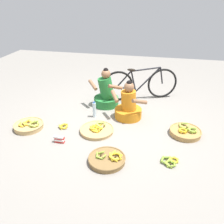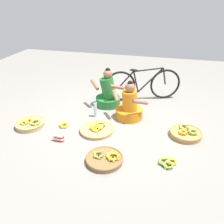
{
  "view_description": "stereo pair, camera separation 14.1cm",
  "coord_description": "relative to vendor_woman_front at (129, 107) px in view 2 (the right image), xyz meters",
  "views": [
    {
      "loc": [
        0.73,
        -3.61,
        2.21
      ],
      "look_at": [
        0.0,
        -0.2,
        0.35
      ],
      "focal_mm": 36.92,
      "sensor_mm": 36.0,
      "label": 1
    },
    {
      "loc": [
        0.87,
        -3.58,
        2.21
      ],
      "look_at": [
        0.0,
        -0.2,
        0.35
      ],
      "focal_mm": 36.92,
      "sensor_mm": 36.0,
      "label": 2
    }
  ],
  "objects": [
    {
      "name": "ground_plane",
      "position": [
        -0.21,
        -0.3,
        -0.24
      ],
      "size": [
        10.0,
        10.0,
        0.0
      ],
      "primitive_type": "plane",
      "color": "gray"
    },
    {
      "name": "banana_basket_near_vendor",
      "position": [
        -0.1,
        -1.37,
        -0.19
      ],
      "size": [
        0.54,
        0.54,
        0.15
      ],
      "color": "brown",
      "rests_on": "ground"
    },
    {
      "name": "banana_basket_near_bicycle",
      "position": [
        -0.46,
        -0.63,
        -0.2
      ],
      "size": [
        0.6,
        0.6,
        0.13
      ],
      "color": "tan",
      "rests_on": "ground"
    },
    {
      "name": "loose_bananas_back_right",
      "position": [
        -1.08,
        -0.62,
        -0.21
      ],
      "size": [
        0.19,
        0.21,
        0.08
      ],
      "color": "yellow",
      "rests_on": "ground"
    },
    {
      "name": "packet_carton_stack",
      "position": [
        -0.97,
        -1.07,
        -0.18
      ],
      "size": [
        0.17,
        0.07,
        0.12
      ],
      "color": "red",
      "rests_on": "ground"
    },
    {
      "name": "vendor_woman_behind",
      "position": [
        -0.54,
        0.43,
        0.03
      ],
      "size": [
        0.75,
        0.52,
        0.83
      ],
      "color": "#237233",
      "rests_on": "ground"
    },
    {
      "name": "bicycle_leaning",
      "position": [
        0.13,
        0.9,
        0.12
      ],
      "size": [
        1.6,
        0.67,
        0.73
      ],
      "color": "black",
      "rests_on": "ground"
    },
    {
      "name": "water_bottle",
      "position": [
        -0.64,
        -0.12,
        -0.09
      ],
      "size": [
        0.06,
        0.06,
        0.32
      ],
      "color": "silver",
      "rests_on": "ground"
    },
    {
      "name": "banana_basket_back_center",
      "position": [
        -1.68,
        -0.77,
        -0.19
      ],
      "size": [
        0.52,
        0.52,
        0.16
      ],
      "color": "tan",
      "rests_on": "ground"
    },
    {
      "name": "banana_basket_back_left",
      "position": [
        1.06,
        -0.39,
        -0.19
      ],
      "size": [
        0.54,
        0.54,
        0.16
      ],
      "color": "#A87F47",
      "rests_on": "ground"
    },
    {
      "name": "loose_bananas_front_left",
      "position": [
        0.79,
        -1.2,
        -0.21
      ],
      "size": [
        0.28,
        0.28,
        0.08
      ],
      "color": "#8CAD38",
      "rests_on": "ground"
    },
    {
      "name": "vendor_woman_front",
      "position": [
        0.0,
        0.0,
        0.0
      ],
      "size": [
        0.73,
        0.54,
        0.76
      ],
      "color": "orange",
      "rests_on": "ground"
    }
  ]
}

